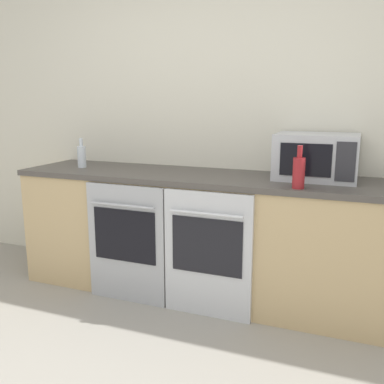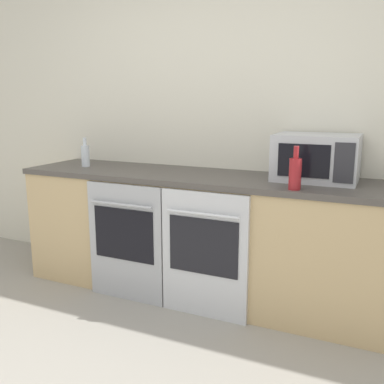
{
  "view_description": "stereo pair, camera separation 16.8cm",
  "coord_description": "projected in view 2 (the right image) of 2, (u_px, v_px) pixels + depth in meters",
  "views": [
    {
      "loc": [
        1.05,
        -1.26,
        1.42
      ],
      "look_at": [
        -0.06,
        1.59,
        0.77
      ],
      "focal_mm": 40.0,
      "sensor_mm": 36.0,
      "label": 1
    },
    {
      "loc": [
        1.21,
        -1.19,
        1.42
      ],
      "look_at": [
        -0.06,
        1.59,
        0.77
      ],
      "focal_mm": 40.0,
      "sensor_mm": 36.0,
      "label": 2
    }
  ],
  "objects": [
    {
      "name": "wall_back",
      "position": [
        218.0,
        117.0,
        3.3
      ],
      "size": [
        10.0,
        0.06,
        2.6
      ],
      "color": "silver",
      "rests_on": "ground_plane"
    },
    {
      "name": "counter_back",
      "position": [
        200.0,
        234.0,
        3.17
      ],
      "size": [
        2.74,
        0.67,
        0.9
      ],
      "color": "tan",
      "rests_on": "ground_plane"
    },
    {
      "name": "oven_left",
      "position": [
        125.0,
        242.0,
        3.04
      ],
      "size": [
        0.6,
        0.06,
        0.85
      ],
      "color": "#A8AAAF",
      "rests_on": "ground_plane"
    },
    {
      "name": "oven_right",
      "position": [
        204.0,
        255.0,
        2.8
      ],
      "size": [
        0.6,
        0.06,
        0.85
      ],
      "color": "silver",
      "rests_on": "ground_plane"
    },
    {
      "name": "microwave",
      "position": [
        316.0,
        157.0,
        2.81
      ],
      "size": [
        0.53,
        0.4,
        0.31
      ],
      "color": "#B7BABF",
      "rests_on": "counter_back"
    },
    {
      "name": "bottle_clear",
      "position": [
        85.0,
        155.0,
        3.42
      ],
      "size": [
        0.07,
        0.07,
        0.23
      ],
      "color": "silver",
      "rests_on": "counter_back"
    },
    {
      "name": "bottle_red",
      "position": [
        295.0,
        173.0,
        2.52
      ],
      "size": [
        0.07,
        0.07,
        0.26
      ],
      "color": "maroon",
      "rests_on": "counter_back"
    }
  ]
}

